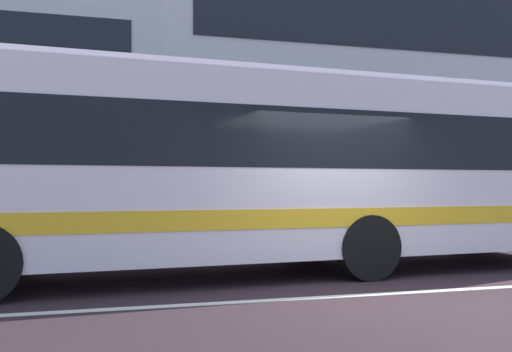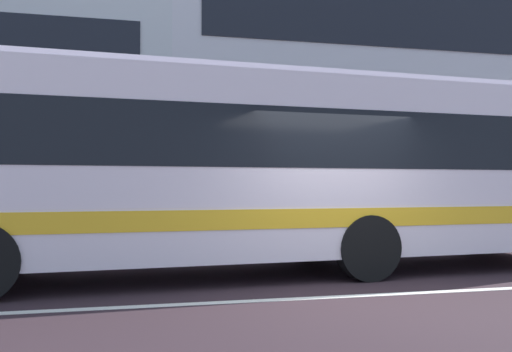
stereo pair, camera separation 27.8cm
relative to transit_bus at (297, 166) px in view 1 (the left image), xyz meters
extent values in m
plane|color=#302228|center=(0.21, -2.11, -1.78)|extent=(160.00, 160.00, 0.00)
cube|color=silver|center=(0.21, -2.11, -1.77)|extent=(60.00, 0.16, 0.01)
cube|color=silver|center=(9.97, 13.34, 4.69)|extent=(22.95, 10.29, 12.93)
cube|color=black|center=(9.97, 8.17, 5.72)|extent=(21.11, 0.04, 2.59)
cube|color=silver|center=(0.00, 0.00, -0.05)|extent=(11.42, 3.22, 2.75)
cube|color=black|center=(0.00, 0.00, 0.36)|extent=(10.75, 3.20, 0.88)
cube|color=yellow|center=(0.00, 0.00, -0.81)|extent=(11.20, 3.23, 0.28)
cube|color=silver|center=(0.00, 0.00, 1.39)|extent=(10.94, 2.79, 0.12)
cylinder|color=black|center=(-4.71, 0.84, -1.28)|extent=(1.02, 0.34, 1.00)
cylinder|color=black|center=(0.77, -1.10, -1.28)|extent=(1.02, 0.34, 1.00)
cylinder|color=black|center=(0.62, 1.19, -1.28)|extent=(1.02, 0.34, 1.00)
cylinder|color=black|center=(4.56, 1.45, -1.28)|extent=(1.02, 0.34, 1.00)
camera|label=1|loc=(-3.00, -8.62, -0.35)|focal=37.89mm
camera|label=2|loc=(-2.73, -8.69, -0.35)|focal=37.89mm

